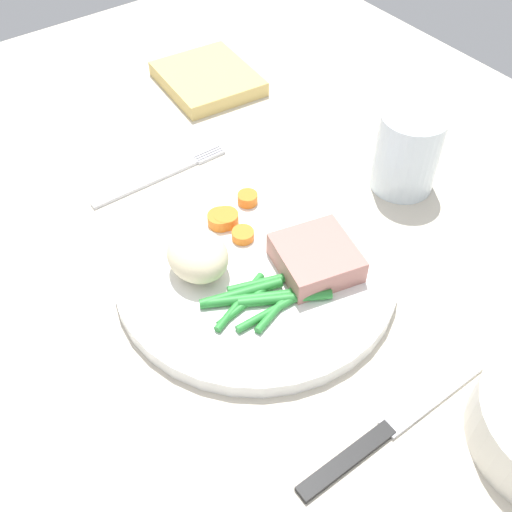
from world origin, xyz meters
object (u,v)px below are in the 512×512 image
Objects in this scene: fork at (160,177)px; knife at (396,422)px; water_glass at (406,156)px; meat_portion at (316,258)px; dinner_plate at (256,269)px; napkin at (208,79)px.

knife is (36.87, -0.03, -0.00)cm from fork.
knife is at bearing -45.99° from water_glass.
meat_portion is at bearing 159.25° from knife.
napkin is (-30.64, 14.53, 0.14)cm from dinner_plate.
dinner_plate is 2.09× the size of napkin.
dinner_plate is at bearing 4.32° from fork.
meat_portion is 0.55× the size of napkin.
water_glass reaches higher than fork.
dinner_plate is at bearing -130.60° from meat_portion.
meat_portion is at bearing -73.62° from water_glass.
knife is (19.02, -0.29, -0.60)cm from dinner_plate.
water_glass is 0.69× the size of napkin.
knife is at bearing -0.86° from dinner_plate.
knife is at bearing -16.61° from napkin.
dinner_plate is at bearing -25.37° from napkin.
water_glass is (16.60, 20.96, 3.63)cm from fork.
dinner_plate is 3.78× the size of meat_portion.
water_glass is (-20.27, 20.99, 3.63)cm from knife.
dinner_plate is 5.89cm from meat_portion.
fork is 26.98cm from water_glass.
water_glass is 30.17cm from napkin.
dinner_plate is 17.86cm from fork.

